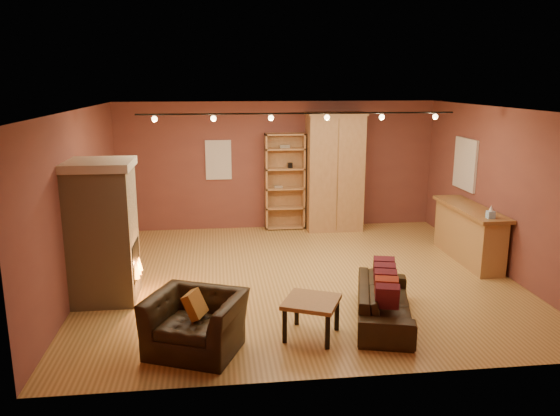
{
  "coord_description": "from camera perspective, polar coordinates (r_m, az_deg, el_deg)",
  "views": [
    {
      "loc": [
        -1.37,
        -8.63,
        3.25
      ],
      "look_at": [
        -0.31,
        0.2,
        1.15
      ],
      "focal_mm": 35.0,
      "sensor_mm": 36.0,
      "label": 1
    }
  ],
  "objects": [
    {
      "name": "bar_counter",
      "position": [
        10.57,
        19.09,
        -2.51
      ],
      "size": [
        0.57,
        2.1,
        1.01
      ],
      "color": "tan",
      "rests_on": "floor"
    },
    {
      "name": "back_wall",
      "position": [
        12.1,
        -0.25,
        4.46
      ],
      "size": [
        7.0,
        0.02,
        2.8
      ],
      "primitive_type": "cube",
      "color": "brown",
      "rests_on": "floor"
    },
    {
      "name": "right_wall",
      "position": [
        10.08,
        22.21,
        1.69
      ],
      "size": [
        0.02,
        6.5,
        2.8
      ],
      "primitive_type": "cube",
      "color": "brown",
      "rests_on": "floor"
    },
    {
      "name": "armchair",
      "position": [
        6.83,
        -8.84,
        -10.85
      ],
      "size": [
        1.28,
        1.08,
        0.96
      ],
      "rotation": [
        0.0,
        0.0,
        -0.4
      ],
      "color": "black",
      "rests_on": "floor"
    },
    {
      "name": "right_window",
      "position": [
        11.25,
        18.79,
        4.37
      ],
      "size": [
        0.05,
        0.9,
        1.0
      ],
      "primitive_type": "cube",
      "color": "silver",
      "rests_on": "right_wall"
    },
    {
      "name": "coffee_table",
      "position": [
        7.12,
        3.31,
        -10.09
      ],
      "size": [
        0.88,
        0.88,
        0.5
      ],
      "rotation": [
        0.0,
        0.0,
        -0.43
      ],
      "color": "olive",
      "rests_on": "floor"
    },
    {
      "name": "fireplace",
      "position": [
        8.49,
        -17.95,
        -2.35
      ],
      "size": [
        1.01,
        0.98,
        2.12
      ],
      "color": "tan",
      "rests_on": "floor"
    },
    {
      "name": "ceiling",
      "position": [
        8.75,
        2.22,
        10.3
      ],
      "size": [
        7.0,
        7.0,
        0.0
      ],
      "primitive_type": "plane",
      "rotation": [
        3.14,
        0.0,
        0.0
      ],
      "color": "brown",
      "rests_on": "back_wall"
    },
    {
      "name": "tissue_box",
      "position": [
        9.7,
        21.16,
        -0.49
      ],
      "size": [
        0.13,
        0.13,
        0.22
      ],
      "rotation": [
        0.0,
        0.0,
        -0.05
      ],
      "color": "#97C9F2",
      "rests_on": "bar_counter"
    },
    {
      "name": "floor",
      "position": [
        9.32,
        2.07,
        -7.15
      ],
      "size": [
        7.0,
        7.0,
        0.0
      ],
      "primitive_type": "plane",
      "color": "#A27839",
      "rests_on": "ground"
    },
    {
      "name": "armoire",
      "position": [
        12.0,
        5.7,
        3.79
      ],
      "size": [
        1.26,
        0.72,
        2.57
      ],
      "color": "tan",
      "rests_on": "floor"
    },
    {
      "name": "back_window",
      "position": [
        11.98,
        -6.45,
        5.02
      ],
      "size": [
        0.56,
        0.04,
        0.86
      ],
      "primitive_type": "cube",
      "color": "silver",
      "rests_on": "back_wall"
    },
    {
      "name": "track_rail",
      "position": [
        8.95,
        2.01,
        9.64
      ],
      "size": [
        5.2,
        0.09,
        0.13
      ],
      "color": "black",
      "rests_on": "ceiling"
    },
    {
      "name": "loveseat",
      "position": [
        7.69,
        10.87,
        -8.94
      ],
      "size": [
        0.98,
        1.9,
        0.76
      ],
      "rotation": [
        0.0,
        0.0,
        1.31
      ],
      "color": "black",
      "rests_on": "floor"
    },
    {
      "name": "left_wall",
      "position": [
        9.08,
        -20.24,
        0.67
      ],
      "size": [
        0.02,
        6.5,
        2.8
      ],
      "primitive_type": "cube",
      "color": "brown",
      "rests_on": "floor"
    },
    {
      "name": "bookcase",
      "position": [
        12.06,
        0.47,
        2.9
      ],
      "size": [
        0.87,
        0.34,
        2.13
      ],
      "color": "tan",
      "rests_on": "floor"
    }
  ]
}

